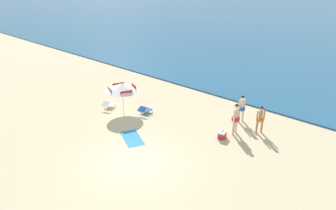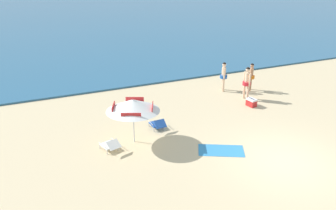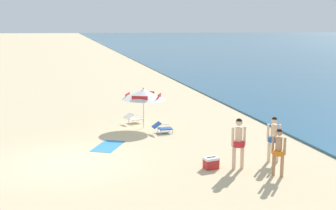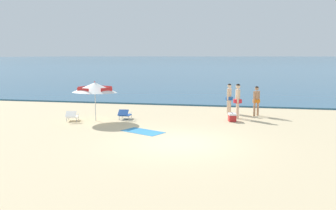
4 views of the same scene
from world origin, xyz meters
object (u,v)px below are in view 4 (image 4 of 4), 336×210
Objects in this scene: lounge_chair_beside_umbrella at (72,116)px; lounge_chair_under_umbrella at (125,114)px; cooler_box at (232,117)px; beach_towel at (143,132)px; person_standing_near_shore at (238,98)px; person_wading_in at (229,96)px; person_standing_beside at (256,99)px; beach_umbrella_striped_main at (95,87)px.

lounge_chair_under_umbrella is at bearing 22.77° from lounge_chair_beside_umbrella.
beach_towel is (-3.66, -3.23, -0.20)m from cooler_box.
lounge_chair_under_umbrella is at bearing -165.36° from person_standing_near_shore.
cooler_box is at bearing -84.39° from person_wading_in.
cooler_box is (5.36, 0.57, -0.07)m from lounge_chair_under_umbrella.
person_standing_near_shore is at bearing 14.64° from lounge_chair_under_umbrella.
lounge_chair_beside_umbrella reaches higher than beach_towel.
person_standing_beside is 2.88× the size of cooler_box.
person_standing_beside is 2.36m from cooler_box.
lounge_chair_under_umbrella is at bearing -173.95° from cooler_box.
person_standing_near_shore reaches higher than person_standing_beside.
lounge_chair_beside_umbrella is at bearing -151.79° from person_wading_in.
lounge_chair_under_umbrella is at bearing 122.50° from beach_towel.
lounge_chair_under_umbrella reaches higher than lounge_chair_beside_umbrella.
beach_towel is at bearing -121.04° from person_wading_in.
beach_umbrella_striped_main reaches higher than person_standing_near_shore.
person_standing_beside is (8.96, 3.46, 0.66)m from lounge_chair_beside_umbrella.
lounge_chair_beside_umbrella is 0.60× the size of person_wading_in.
lounge_chair_beside_umbrella is 9.63m from person_standing_beside.
person_wading_in is 2.58m from cooler_box.
lounge_chair_beside_umbrella is 0.56× the size of beach_towel.
beach_umbrella_striped_main is at bearing 17.79° from lounge_chair_beside_umbrella.
beach_umbrella_striped_main is 1.60× the size of beach_towel.
person_standing_beside is (7.86, 3.11, -0.74)m from beach_umbrella_striped_main.
person_standing_beside reaches higher than lounge_chair_under_umbrella.
lounge_chair_under_umbrella is at bearing -149.42° from person_wading_in.
lounge_chair_under_umbrella is 7.05m from person_standing_beside.
lounge_chair_beside_umbrella is at bearing 157.87° from beach_towel.
beach_umbrella_striped_main reaches higher than beach_towel.
beach_towel is at bearing -33.96° from beach_umbrella_striped_main.
lounge_chair_beside_umbrella is 7.90m from cooler_box.
lounge_chair_beside_umbrella is at bearing -162.21° from beach_umbrella_striped_main.
lounge_chair_beside_umbrella is 4.41m from beach_towel.
person_standing_near_shore is at bearing 17.15° from lounge_chair_beside_umbrella.
beach_umbrella_striped_main is 5.18× the size of cooler_box.
beach_umbrella_striped_main is 1.80m from lounge_chair_beside_umbrella.
person_wading_in is at bearing 95.61° from cooler_box.
person_standing_near_shore is 1.63m from person_wading_in.
person_standing_beside is 0.89× the size of beach_towel.
person_standing_near_shore is (7.98, 2.46, 0.77)m from lounge_chair_beside_umbrella.
beach_umbrella_striped_main is at bearing 146.04° from beach_towel.
beach_umbrella_striped_main reaches higher than lounge_chair_under_umbrella.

